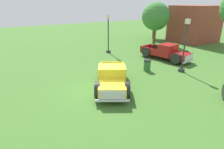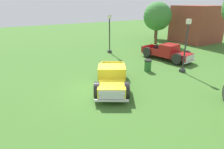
% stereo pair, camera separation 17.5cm
% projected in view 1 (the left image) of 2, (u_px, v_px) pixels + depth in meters
% --- Properties ---
extents(ground_plane, '(80.00, 80.00, 0.00)m').
position_uv_depth(ground_plane, '(101.00, 91.00, 12.66)').
color(ground_plane, '#3D6B28').
extents(pickup_truck_foreground, '(5.36, 4.17, 1.58)m').
position_uv_depth(pickup_truck_foreground, '(112.00, 79.00, 12.60)').
color(pickup_truck_foreground, yellow).
rests_on(pickup_truck_foreground, ground_plane).
extents(pickup_truck_behind_left, '(5.31, 2.79, 1.55)m').
position_uv_depth(pickup_truck_behind_left, '(168.00, 53.00, 19.08)').
color(pickup_truck_behind_left, maroon).
rests_on(pickup_truck_behind_left, ground_plane).
extents(lamp_post_near, '(0.36, 0.36, 4.25)m').
position_uv_depth(lamp_post_near, '(185.00, 45.00, 15.33)').
color(lamp_post_near, '#2D2D33').
rests_on(lamp_post_near, ground_plane).
extents(lamp_post_far, '(0.36, 0.36, 4.11)m').
position_uv_depth(lamp_post_far, '(108.00, 33.00, 21.33)').
color(lamp_post_far, '#2D2D33').
rests_on(lamp_post_far, ground_plane).
extents(trash_can, '(0.59, 0.59, 0.95)m').
position_uv_depth(trash_can, '(147.00, 65.00, 16.13)').
color(trash_can, '#2D6B2D').
rests_on(trash_can, ground_plane).
extents(oak_tree_west, '(2.89, 2.89, 4.83)m').
position_uv_depth(oak_tree_west, '(155.00, 16.00, 29.53)').
color(oak_tree_west, brown).
rests_on(oak_tree_west, ground_plane).
extents(oak_tree_center, '(3.59, 3.59, 5.38)m').
position_uv_depth(oak_tree_center, '(156.00, 16.00, 25.46)').
color(oak_tree_center, brown).
rests_on(oak_tree_center, ground_plane).
extents(brick_pavilion, '(5.25, 5.24, 4.89)m').
position_uv_depth(brick_pavilion, '(194.00, 24.00, 27.59)').
color(brick_pavilion, brown).
rests_on(brick_pavilion, ground_plane).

